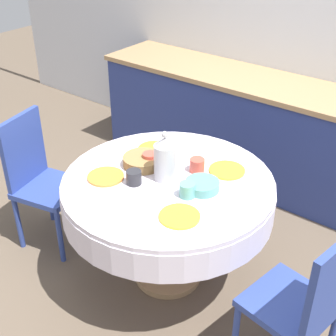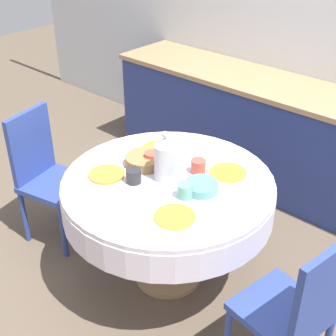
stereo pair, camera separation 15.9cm
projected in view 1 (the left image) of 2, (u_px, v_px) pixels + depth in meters
The scene contains 17 objects.
ground_plane at pixel (168, 275), 3.12m from camera, with size 12.00×12.00×0.00m, color brown.
wall_back at pixel (308, 24), 3.65m from camera, with size 7.00×0.05×2.60m.
kitchen_counter at pixel (275, 136), 3.87m from camera, with size 3.24×0.64×0.90m.
dining_table at pixel (168, 197), 2.79m from camera, with size 1.26×1.26×0.76m.
chair_left at pixel (306, 301), 2.23m from camera, with size 0.46×0.46×0.95m.
chair_right at pixel (39, 176), 3.20m from camera, with size 0.48×0.48×0.95m.
plate_near_left at pixel (106, 177), 2.74m from camera, with size 0.22×0.22×0.01m, color orange.
cup_near_left at pixel (134, 177), 2.67m from camera, with size 0.09×0.09×0.08m, color #28282D.
plate_near_right at pixel (180, 216), 2.41m from camera, with size 0.22×0.22×0.01m, color yellow.
cup_near_right at pixel (187, 190), 2.56m from camera, with size 0.09×0.09×0.08m, color #5BA39E.
plate_far_left at pixel (154, 149), 3.03m from camera, with size 0.22×0.22×0.01m, color yellow.
cup_far_left at pixel (150, 159), 2.85m from camera, with size 0.09×0.09×0.08m, color #CC4C3D.
plate_far_right at pixel (227, 170), 2.81m from camera, with size 0.22×0.22×0.01m, color yellow.
cup_far_right at pixel (197, 165), 2.79m from camera, with size 0.09×0.09×0.08m, color #CC4C3D.
coffee_carafe at pixel (165, 159), 2.67m from camera, with size 0.13×0.13×0.31m.
bread_basket at pixel (143, 161), 2.85m from camera, with size 0.24×0.24×0.06m, color olive.
fruit_bowl at pixel (202, 186), 2.63m from camera, with size 0.20×0.20×0.05m, color #569993.
Camera 1 is at (1.41, -1.81, 2.23)m, focal length 50.00 mm.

